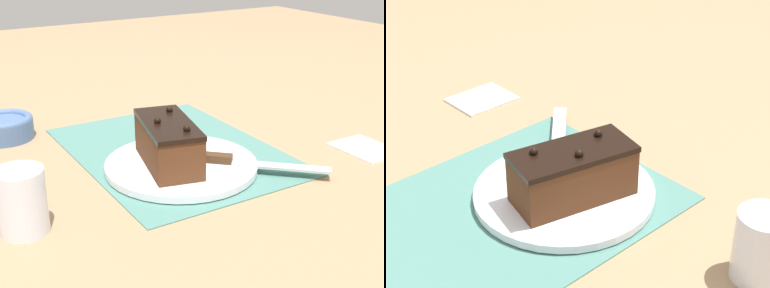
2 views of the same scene
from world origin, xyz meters
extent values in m
plane|color=#9E7F5B|center=(0.00, 0.00, 0.00)|extent=(3.00, 3.00, 0.00)
cube|color=slate|center=(0.00, 0.00, 0.00)|extent=(0.46, 0.34, 0.00)
cylinder|color=white|center=(0.08, -0.03, 0.01)|extent=(0.26, 0.26, 0.01)
cube|color=#512D19|center=(0.08, -0.05, 0.05)|extent=(0.18, 0.11, 0.07)
cube|color=black|center=(0.08, -0.05, 0.09)|extent=(0.18, 0.12, 0.01)
sphere|color=black|center=(0.03, -0.02, 0.10)|extent=(0.01, 0.01, 0.01)
sphere|color=black|center=(0.07, -0.07, 0.10)|extent=(0.01, 0.01, 0.01)
sphere|color=black|center=(0.13, -0.05, 0.10)|extent=(0.01, 0.01, 0.01)
cube|color=#472D19|center=(0.11, 0.01, 0.02)|extent=(0.07, 0.07, 0.01)
cube|color=#B7BABF|center=(0.19, 0.10, 0.02)|extent=(0.13, 0.14, 0.00)
cylinder|color=white|center=(0.14, -0.31, 0.05)|extent=(0.07, 0.07, 0.09)
cube|color=white|center=(0.18, 0.31, 0.00)|extent=(0.11, 0.09, 0.01)
camera|label=1|loc=(0.80, -0.45, 0.38)|focal=50.00mm
camera|label=2|loc=(-0.42, -0.60, 0.53)|focal=60.00mm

